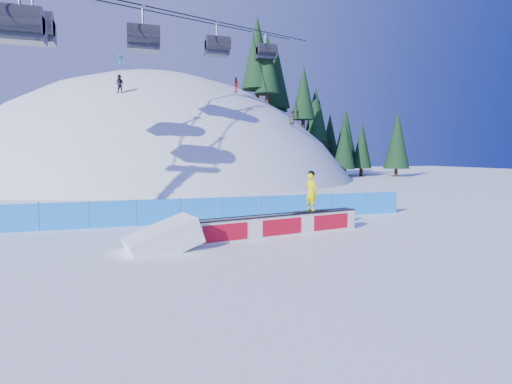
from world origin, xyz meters
name	(u,v)px	position (x,y,z in m)	size (l,w,h in m)	color
ground	(222,242)	(0.00, 0.00, 0.00)	(160.00, 160.00, 0.00)	white
snow_hill	(159,305)	(0.00, 42.00, -18.00)	(64.00, 64.00, 64.00)	silver
treeline	(328,118)	(25.15, 40.10, 8.68)	(24.85, 12.53, 21.09)	#311E13
safety_fence	(201,210)	(0.00, 4.50, 0.60)	(22.05, 0.05, 1.30)	#147FF6
chairlift	(208,21)	(4.74, 27.49, 16.89)	(40.80, 41.70, 22.00)	#8F959C
rail_box	(279,225)	(2.43, 0.40, 0.45)	(7.50, 1.97, 0.90)	silver
snow_ramp	(163,250)	(-2.19, -0.51, 0.00)	(2.39, 1.59, 0.90)	white
snowboarder	(311,191)	(3.96, 0.70, 1.75)	(1.66, 0.69, 1.71)	black
distant_skiers	(182,84)	(2.26, 29.70, 10.85)	(19.01, 10.86, 8.10)	black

